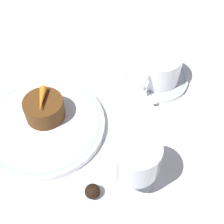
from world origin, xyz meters
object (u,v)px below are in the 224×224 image
object	(u,v)px
fork	(105,74)
dessert_cake	(43,110)
wine_glass	(136,160)
dinner_plate	(43,125)
coffee_cup	(158,66)

from	to	relation	value
fork	dessert_cake	world-z (taller)	dessert_cake
wine_glass	dessert_cake	world-z (taller)	wine_glass
dinner_plate	wine_glass	xyz separation A→B (m)	(0.01, 0.20, 0.06)
dinner_plate	fork	size ratio (longest dim) A/B	1.20
dinner_plate	dessert_cake	bearing A→B (deg)	-156.19
coffee_cup	dinner_plate	bearing A→B (deg)	-30.72
dinner_plate	dessert_cake	world-z (taller)	dessert_cake
fork	dinner_plate	bearing A→B (deg)	-8.14
dinner_plate	coffee_cup	distance (m)	0.26
dinner_plate	fork	bearing A→B (deg)	171.86
wine_glass	fork	xyz separation A→B (m)	(-0.19, -0.17, -0.07)
dessert_cake	wine_glass	bearing A→B (deg)	83.13
coffee_cup	fork	size ratio (longest dim) A/B	0.62
dessert_cake	fork	bearing A→B (deg)	169.30
dinner_plate	coffee_cup	bearing A→B (deg)	149.28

